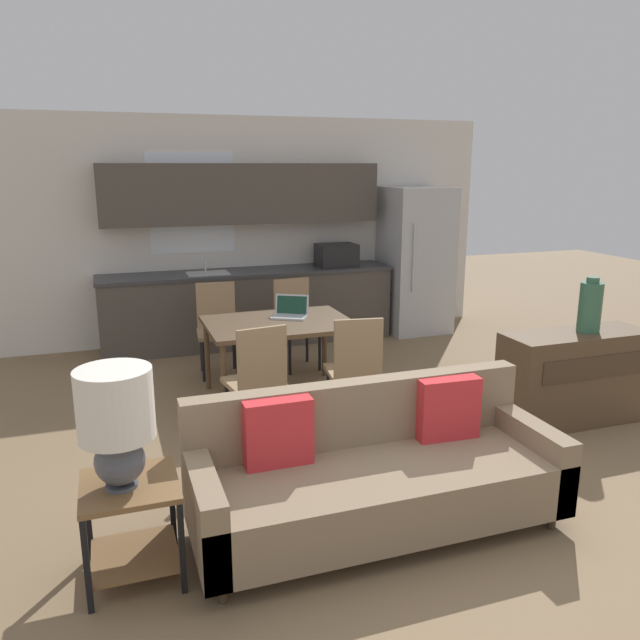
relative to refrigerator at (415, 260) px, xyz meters
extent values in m
plane|color=#7F6647|center=(-2.19, -4.20, -0.93)|extent=(20.00, 20.00, 0.00)
cube|color=silver|center=(-2.19, 0.43, 0.42)|extent=(6.40, 0.06, 2.70)
cube|color=white|center=(-2.79, 0.39, 0.76)|extent=(1.02, 0.01, 1.17)
cube|color=#4C443D|center=(-2.19, 0.09, -0.50)|extent=(3.48, 0.62, 0.86)
cube|color=#38383A|center=(-2.19, 0.09, -0.05)|extent=(3.51, 0.65, 0.04)
cube|color=#B2B5B7|center=(-2.68, 0.04, -0.03)|extent=(0.48, 0.36, 0.01)
cylinder|color=#B7BABC|center=(-2.68, 0.21, 0.09)|extent=(0.02, 0.02, 0.24)
cube|color=#4C443D|center=(-2.19, 0.23, 0.87)|extent=(3.30, 0.34, 0.70)
cube|color=black|center=(-1.08, 0.04, 0.11)|extent=(0.48, 0.36, 0.28)
cube|color=#B7BABC|center=(0.00, 0.00, 0.00)|extent=(0.79, 0.76, 1.86)
cylinder|color=silver|center=(-0.24, -0.40, 0.09)|extent=(0.02, 0.02, 0.84)
cube|color=brown|center=(-2.34, -1.80, -0.22)|extent=(1.33, 0.99, 0.04)
cylinder|color=brown|center=(-2.94, -2.24, -0.58)|extent=(0.05, 0.05, 0.69)
cylinder|color=brown|center=(-1.74, -2.24, -0.58)|extent=(0.05, 0.05, 0.69)
cylinder|color=brown|center=(-2.94, -1.37, -0.58)|extent=(0.05, 0.05, 0.69)
cylinder|color=brown|center=(-1.74, -1.37, -0.58)|extent=(0.05, 0.05, 0.69)
cylinder|color=#3D2D1E|center=(-3.38, -4.47, -0.88)|extent=(0.05, 0.05, 0.10)
cylinder|color=#3D2D1E|center=(-1.39, -4.47, -0.88)|extent=(0.05, 0.05, 0.10)
cylinder|color=#3D2D1E|center=(-3.38, -3.83, -0.88)|extent=(0.05, 0.05, 0.10)
cylinder|color=#3D2D1E|center=(-1.39, -3.83, -0.88)|extent=(0.05, 0.05, 0.10)
cube|color=#847056|center=(-2.38, -4.15, -0.67)|extent=(2.20, 0.80, 0.33)
cube|color=#847056|center=(-2.38, -3.82, -0.46)|extent=(2.20, 0.14, 0.74)
cube|color=#847056|center=(-3.41, -4.15, -0.60)|extent=(0.14, 0.80, 0.47)
cube|color=#847056|center=(-1.36, -4.15, -0.60)|extent=(0.14, 0.80, 0.47)
cube|color=red|center=(-2.94, -3.95, -0.30)|extent=(0.40, 0.12, 0.40)
cube|color=red|center=(-1.82, -3.95, -0.30)|extent=(0.41, 0.14, 0.40)
cube|color=brown|center=(-3.78, -4.11, -0.41)|extent=(0.49, 0.49, 0.03)
cube|color=brown|center=(-3.78, -4.11, -0.81)|extent=(0.44, 0.44, 0.02)
cube|color=black|center=(-4.01, -4.33, -0.68)|extent=(0.03, 0.03, 0.51)
cube|color=black|center=(-3.55, -4.33, -0.68)|extent=(0.03, 0.03, 0.51)
cube|color=black|center=(-4.01, -3.88, -0.68)|extent=(0.03, 0.03, 0.51)
cube|color=black|center=(-3.55, -3.88, -0.68)|extent=(0.03, 0.03, 0.51)
cylinder|color=#4C515B|center=(-3.82, -4.13, -0.38)|extent=(0.16, 0.16, 0.02)
sphere|color=#4C515B|center=(-3.82, -4.13, -0.24)|extent=(0.25, 0.25, 0.25)
cylinder|color=white|center=(-3.82, -4.13, 0.06)|extent=(0.38, 0.38, 0.36)
cube|color=brown|center=(-0.15, -3.17, -0.54)|extent=(1.27, 0.45, 0.78)
cube|color=#413020|center=(-0.15, -3.40, -0.38)|extent=(1.01, 0.01, 0.19)
cylinder|color=#336047|center=(-0.05, -3.17, 0.06)|extent=(0.18, 0.18, 0.41)
cylinder|color=#336047|center=(-0.05, -3.17, 0.29)|extent=(0.10, 0.10, 0.05)
cube|color=#997A56|center=(-2.77, -2.57, -0.48)|extent=(0.48, 0.48, 0.04)
cube|color=#997A56|center=(-2.74, -2.77, -0.22)|extent=(0.40, 0.09, 0.48)
cylinder|color=black|center=(-2.62, -2.38, -0.72)|extent=(0.03, 0.03, 0.43)
cylinder|color=black|center=(-2.96, -2.43, -0.72)|extent=(0.03, 0.03, 0.43)
cylinder|color=black|center=(-2.57, -2.72, -0.72)|extent=(0.03, 0.03, 0.43)
cylinder|color=black|center=(-2.91, -2.77, -0.72)|extent=(0.03, 0.03, 0.43)
cube|color=#997A56|center=(-1.92, -2.57, -0.48)|extent=(0.48, 0.48, 0.04)
cube|color=#997A56|center=(-1.95, -2.76, -0.22)|extent=(0.40, 0.09, 0.48)
cylinder|color=black|center=(-1.72, -2.42, -0.72)|extent=(0.03, 0.03, 0.43)
cylinder|color=black|center=(-2.06, -2.38, -0.72)|extent=(0.03, 0.03, 0.43)
cylinder|color=black|center=(-1.77, -2.76, -0.72)|extent=(0.03, 0.03, 0.43)
cylinder|color=black|center=(-2.11, -2.71, -0.72)|extent=(0.03, 0.03, 0.43)
cube|color=#997A56|center=(-1.92, -1.05, -0.48)|extent=(0.46, 0.46, 0.04)
cube|color=#997A56|center=(-1.94, -0.85, -0.22)|extent=(0.40, 0.07, 0.48)
cylinder|color=black|center=(-2.07, -1.23, -0.72)|extent=(0.03, 0.03, 0.43)
cylinder|color=black|center=(-1.73, -1.20, -0.72)|extent=(0.03, 0.03, 0.43)
cylinder|color=black|center=(-2.10, -0.89, -0.72)|extent=(0.03, 0.03, 0.43)
cylinder|color=black|center=(-1.76, -0.86, -0.72)|extent=(0.03, 0.03, 0.43)
cube|color=#997A56|center=(-2.77, -0.99, -0.48)|extent=(0.46, 0.46, 0.04)
cube|color=#997A56|center=(-2.75, -0.80, -0.22)|extent=(0.40, 0.07, 0.48)
cylinder|color=black|center=(-2.95, -1.15, -0.72)|extent=(0.03, 0.03, 0.43)
cylinder|color=black|center=(-2.61, -1.18, -0.72)|extent=(0.03, 0.03, 0.43)
cylinder|color=black|center=(-2.92, -0.81, -0.72)|extent=(0.03, 0.03, 0.43)
cylinder|color=black|center=(-2.58, -0.84, -0.72)|extent=(0.03, 0.03, 0.43)
cube|color=#B7BABC|center=(-2.21, -1.70, -0.19)|extent=(0.39, 0.35, 0.02)
cube|color=#B7BABC|center=(-2.15, -1.60, -0.10)|extent=(0.30, 0.20, 0.20)
cube|color=#143828|center=(-2.16, -1.61, -0.10)|extent=(0.27, 0.18, 0.17)
camera|label=1|loc=(-3.81, -7.17, 1.20)|focal=35.00mm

